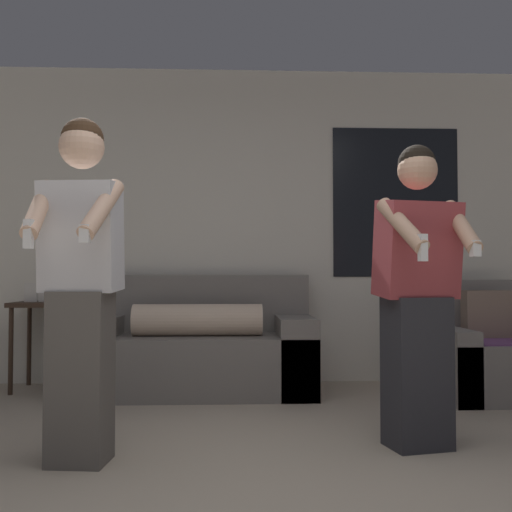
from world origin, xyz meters
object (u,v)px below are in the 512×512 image
at_px(couch, 199,350).
at_px(person_right, 418,294).
at_px(person_left, 81,283).
at_px(side_table, 47,315).
at_px(armchair, 489,356).

bearing_deg(couch, person_right, -52.14).
bearing_deg(person_left, side_table, 111.09).
relative_size(armchair, side_table, 1.11).
bearing_deg(person_right, person_left, -173.68).
distance_m(couch, person_left, 1.92).
bearing_deg(person_right, armchair, 54.65).
bearing_deg(couch, person_left, -105.03).
bearing_deg(person_left, person_right, 6.32).
height_order(couch, person_left, person_left).
relative_size(armchair, person_right, 0.59).
relative_size(person_left, person_right, 1.05).
bearing_deg(armchair, person_left, -149.69).
xyz_separation_m(person_left, person_right, (1.71, 0.19, -0.06)).
bearing_deg(side_table, armchair, -5.95).
height_order(armchair, side_table, armchair).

